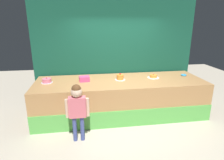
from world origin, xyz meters
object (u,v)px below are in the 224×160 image
(cake_center, at_px, (120,77))
(pink_box, at_px, (84,79))
(child_figure, at_px, (77,105))
(donut, at_px, (184,75))
(cake_right, at_px, (153,77))
(cake_left, at_px, (47,81))

(cake_center, bearing_deg, pink_box, 179.09)
(child_figure, distance_m, pink_box, 1.13)
(donut, bearing_deg, cake_right, -175.39)
(donut, distance_m, cake_right, 0.91)
(child_figure, xyz_separation_m, pink_box, (0.16, 1.10, 0.20))
(child_figure, bearing_deg, cake_left, 123.67)
(child_figure, relative_size, donut, 8.14)
(donut, height_order, cake_left, cake_left)
(child_figure, bearing_deg, cake_center, 45.77)
(child_figure, height_order, cake_left, child_figure)
(child_figure, xyz_separation_m, donut, (2.87, 1.21, 0.16))
(pink_box, bearing_deg, cake_left, 179.02)
(cake_center, bearing_deg, cake_right, 3.08)
(child_figure, xyz_separation_m, cake_right, (1.96, 1.14, 0.18))
(cake_right, bearing_deg, child_figure, -149.91)
(cake_center, bearing_deg, child_figure, -134.23)
(cake_left, height_order, cake_center, cake_center)
(donut, bearing_deg, cake_center, -176.15)
(donut, distance_m, cake_left, 3.62)
(pink_box, xyz_separation_m, cake_center, (0.90, -0.01, 0.00))
(pink_box, bearing_deg, donut, 2.26)
(child_figure, height_order, donut, child_figure)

